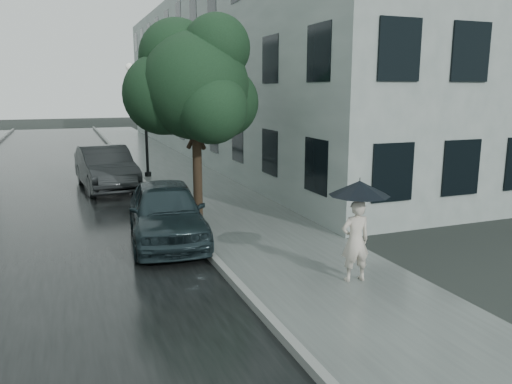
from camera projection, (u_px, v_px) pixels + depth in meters
name	position (u px, v px, depth m)	size (l,w,h in m)	color
ground	(300.00, 268.00, 10.40)	(120.00, 120.00, 0.00)	black
sidewalk	(182.00, 176.00, 21.44)	(3.50, 60.00, 0.01)	slate
kerb_near	(139.00, 177.00, 20.78)	(0.15, 60.00, 0.15)	slate
asphalt_road	(48.00, 184.00, 19.56)	(6.85, 60.00, 0.00)	black
building_near	(238.00, 75.00, 29.23)	(7.02, 36.00, 9.00)	#95A39E
pedestrian	(355.00, 241.00, 9.56)	(0.59, 0.38, 1.60)	beige
umbrella	(360.00, 188.00, 9.34)	(1.43, 1.43, 1.09)	black
street_tree	(194.00, 84.00, 13.87)	(3.89, 3.53, 5.70)	#332619
lamp_post	(141.00, 112.00, 20.80)	(0.84, 0.37, 4.71)	black
car_near	(166.00, 211.00, 12.12)	(1.74, 4.33, 1.48)	#1A282C
car_far	(106.00, 168.00, 18.56)	(1.67, 4.79, 1.58)	#212426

